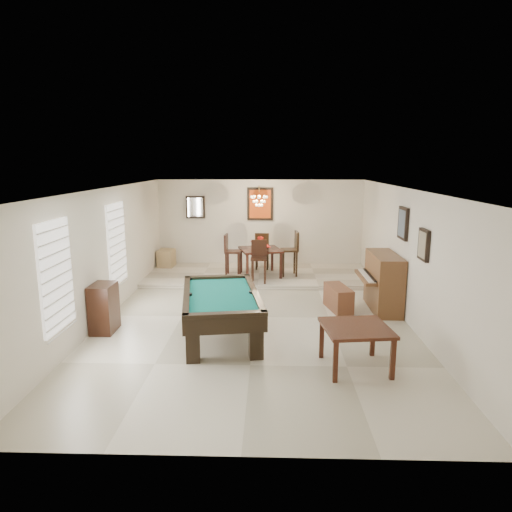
# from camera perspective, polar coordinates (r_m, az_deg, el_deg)

# --- Properties ---
(ground_plane) EXTENTS (6.00, 9.00, 0.02)m
(ground_plane) POSITION_cam_1_polar(r_m,az_deg,el_deg) (9.39, -0.12, -7.70)
(ground_plane) COLOR beige
(wall_back) EXTENTS (6.00, 0.04, 2.60)m
(wall_back) POSITION_cam_1_polar(r_m,az_deg,el_deg) (13.48, 0.52, 4.00)
(wall_back) COLOR silver
(wall_back) RESTS_ON ground_plane
(wall_front) EXTENTS (6.00, 0.04, 2.60)m
(wall_front) POSITION_cam_1_polar(r_m,az_deg,el_deg) (4.72, -1.98, -10.85)
(wall_front) COLOR silver
(wall_front) RESTS_ON ground_plane
(wall_left) EXTENTS (0.04, 9.00, 2.60)m
(wall_left) POSITION_cam_1_polar(r_m,az_deg,el_deg) (9.62, -18.28, 0.26)
(wall_left) COLOR silver
(wall_left) RESTS_ON ground_plane
(wall_right) EXTENTS (0.04, 9.00, 2.60)m
(wall_right) POSITION_cam_1_polar(r_m,az_deg,el_deg) (9.43, 18.42, 0.04)
(wall_right) COLOR silver
(wall_right) RESTS_ON ground_plane
(ceiling) EXTENTS (6.00, 9.00, 0.04)m
(ceiling) POSITION_cam_1_polar(r_m,az_deg,el_deg) (8.87, -0.12, 8.41)
(ceiling) COLOR white
(ceiling) RESTS_ON wall_back
(dining_step) EXTENTS (6.00, 2.50, 0.12)m
(dining_step) POSITION_cam_1_polar(r_m,az_deg,el_deg) (12.49, 0.38, -2.43)
(dining_step) COLOR beige
(dining_step) RESTS_ON ground_plane
(window_left_front) EXTENTS (0.06, 1.00, 1.70)m
(window_left_front) POSITION_cam_1_polar(r_m,az_deg,el_deg) (7.61, -23.71, -2.30)
(window_left_front) COLOR white
(window_left_front) RESTS_ON wall_left
(window_left_rear) EXTENTS (0.06, 1.00, 1.70)m
(window_left_rear) POSITION_cam_1_polar(r_m,az_deg,el_deg) (10.15, -17.02, 1.49)
(window_left_rear) COLOR white
(window_left_rear) RESTS_ON wall_left
(pool_table) EXTENTS (1.68, 2.60, 0.80)m
(pool_table) POSITION_cam_1_polar(r_m,az_deg,el_deg) (8.25, -4.38, -7.48)
(pool_table) COLOR black
(pool_table) RESTS_ON ground_plane
(square_table) EXTENTS (1.09, 1.09, 0.67)m
(square_table) POSITION_cam_1_polar(r_m,az_deg,el_deg) (7.25, 12.31, -11.08)
(square_table) COLOR #33160C
(square_table) RESTS_ON ground_plane
(upright_piano) EXTENTS (0.81, 1.45, 1.21)m
(upright_piano) POSITION_cam_1_polar(r_m,az_deg,el_deg) (10.04, 14.87, -3.15)
(upright_piano) COLOR brown
(upright_piano) RESTS_ON ground_plane
(piano_bench) EXTENTS (0.54, 0.98, 0.52)m
(piano_bench) POSITION_cam_1_polar(r_m,az_deg,el_deg) (9.91, 10.24, -5.21)
(piano_bench) COLOR brown
(piano_bench) RESTS_ON ground_plane
(apothecary_chest) EXTENTS (0.40, 0.61, 0.91)m
(apothecary_chest) POSITION_cam_1_polar(r_m,az_deg,el_deg) (8.96, -18.49, -6.17)
(apothecary_chest) COLOR black
(apothecary_chest) RESTS_ON ground_plane
(dining_table) EXTENTS (1.24, 1.24, 0.84)m
(dining_table) POSITION_cam_1_polar(r_m,az_deg,el_deg) (12.16, 0.54, -0.48)
(dining_table) COLOR black
(dining_table) RESTS_ON dining_step
(flower_vase) EXTENTS (0.14, 0.14, 0.22)m
(flower_vase) POSITION_cam_1_polar(r_m,az_deg,el_deg) (12.05, 0.55, 1.98)
(flower_vase) COLOR red
(flower_vase) RESTS_ON dining_table
(dining_chair_south) EXTENTS (0.40, 0.40, 1.06)m
(dining_chair_south) POSITION_cam_1_polar(r_m,az_deg,el_deg) (11.42, 0.36, -0.73)
(dining_chair_south) COLOR black
(dining_chair_south) RESTS_ON dining_step
(dining_chair_north) EXTENTS (0.40, 0.40, 1.05)m
(dining_chair_north) POSITION_cam_1_polar(r_m,az_deg,el_deg) (12.90, 0.78, 0.69)
(dining_chair_north) COLOR black
(dining_chair_north) RESTS_ON dining_step
(dining_chair_west) EXTENTS (0.44, 0.44, 1.11)m
(dining_chair_west) POSITION_cam_1_polar(r_m,az_deg,el_deg) (12.15, -2.88, 0.14)
(dining_chair_west) COLOR black
(dining_chair_west) RESTS_ON dining_step
(dining_chair_east) EXTENTS (0.49, 0.49, 1.19)m
(dining_chair_east) POSITION_cam_1_polar(r_m,az_deg,el_deg) (12.16, 4.16, 0.32)
(dining_chair_east) COLOR black
(dining_chair_east) RESTS_ON dining_step
(corner_bench) EXTENTS (0.46, 0.57, 0.49)m
(corner_bench) POSITION_cam_1_polar(r_m,az_deg,el_deg) (13.49, -11.14, -0.26)
(corner_bench) COLOR tan
(corner_bench) RESTS_ON dining_step
(chandelier) EXTENTS (0.44, 0.44, 0.60)m
(chandelier) POSITION_cam_1_polar(r_m,az_deg,el_deg) (12.09, 0.39, 7.40)
(chandelier) COLOR #FFE5B2
(chandelier) RESTS_ON ceiling
(back_painting) EXTENTS (0.75, 0.06, 0.95)m
(back_painting) POSITION_cam_1_polar(r_m,az_deg,el_deg) (13.37, 0.52, 6.52)
(back_painting) COLOR #D84C14
(back_painting) RESTS_ON wall_back
(back_mirror) EXTENTS (0.55, 0.06, 0.65)m
(back_mirror) POSITION_cam_1_polar(r_m,az_deg,el_deg) (13.56, -7.58, 6.07)
(back_mirror) COLOR white
(back_mirror) RESTS_ON wall_back
(right_picture_upper) EXTENTS (0.06, 0.55, 0.65)m
(right_picture_upper) POSITION_cam_1_polar(r_m,az_deg,el_deg) (9.61, 17.92, 3.91)
(right_picture_upper) COLOR slate
(right_picture_upper) RESTS_ON wall_right
(right_picture_lower) EXTENTS (0.06, 0.45, 0.55)m
(right_picture_lower) POSITION_cam_1_polar(r_m,az_deg,el_deg) (8.41, 20.23, 1.33)
(right_picture_lower) COLOR gray
(right_picture_lower) RESTS_ON wall_right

